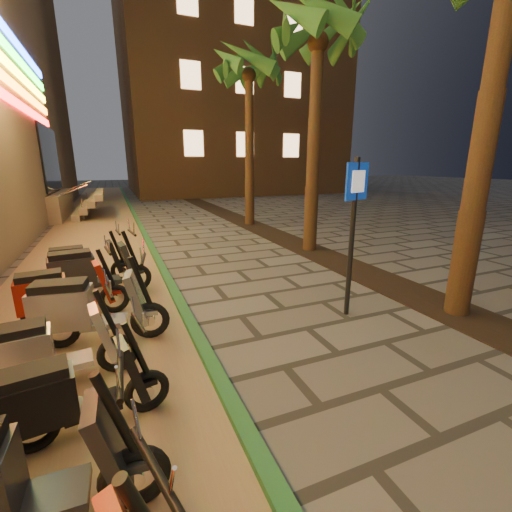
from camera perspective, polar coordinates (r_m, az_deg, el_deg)
name	(u,v)px	position (r m, az deg, el deg)	size (l,w,h in m)	color
ground	(373,467)	(3.68, 18.93, -30.36)	(120.00, 120.00, 0.00)	#474442
parking_strip	(93,247)	(12.13, -25.53, 1.39)	(3.40, 60.00, 0.01)	#8C7251
green_curb	(148,241)	(12.13, -17.55, 2.40)	(0.18, 60.00, 0.10)	#235E30
planting_strip	(350,267)	(9.12, 15.41, -1.77)	(1.20, 40.00, 0.02)	black
apartment_block	(224,53)	(36.89, -5.43, 30.68)	(18.00, 16.06, 25.00)	brown
palm_c	(318,41)	(10.86, 10.31, 31.79)	(2.97, 3.02, 6.91)	#472D19
palm_d	(249,75)	(15.25, -1.17, 27.89)	(2.97, 3.02, 7.16)	#472D19
pedestrian_sign	(354,217)	(5.88, 15.99, 6.31)	(0.57, 0.22, 2.68)	black
scooter_5	(0,485)	(3.20, -36.87, -28.23)	(1.73, 0.61, 1.22)	black
scooter_6	(66,396)	(3.90, -29.04, -19.72)	(1.54, 0.64, 1.08)	black
scooter_7	(44,352)	(4.72, -31.80, -13.47)	(1.63, 0.63, 1.14)	black
scooter_8	(85,309)	(5.52, -26.67, -7.91)	(1.86, 0.76, 1.30)	black
scooter_9	(61,294)	(6.48, -29.79, -5.46)	(1.71, 0.69, 1.20)	black
scooter_10	(89,272)	(7.32, -26.07, -2.40)	(1.86, 0.75, 1.31)	black
scooter_11	(82,264)	(8.15, -26.98, -1.22)	(1.68, 0.64, 1.18)	black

